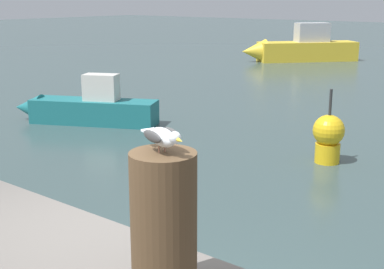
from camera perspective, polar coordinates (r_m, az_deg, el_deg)
The scene contains 5 objects.
mooring_post at distance 3.05m, azimuth -2.97°, elevation -9.33°, with size 0.37×0.37×0.82m, color #4C3823.
seagull at distance 2.88m, azimuth -3.04°, elevation -0.22°, with size 0.38×0.20×0.14m.
boat_teal at distance 12.94m, azimuth -11.30°, elevation 2.72°, with size 3.40×2.17×1.18m.
boat_yellow at distance 25.57m, azimuth 11.07°, elevation 8.82°, with size 4.37×4.75×1.78m.
channel_buoy at distance 9.92m, azimuth 14.09°, elevation -0.21°, with size 0.56×0.56×1.33m.
Camera 1 is at (2.75, -2.58, 2.89)m, focal length 50.91 mm.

